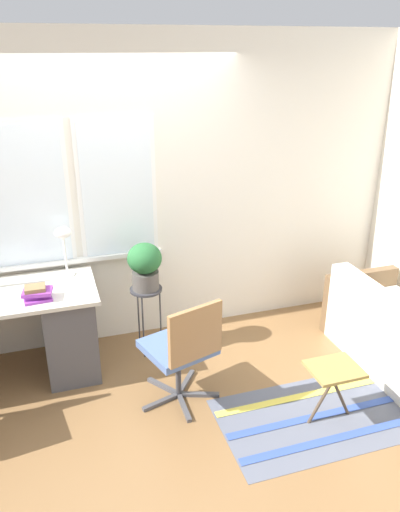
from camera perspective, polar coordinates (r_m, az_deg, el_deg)
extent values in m
plane|color=brown|center=(4.26, -9.15, -14.23)|extent=(14.00, 14.00, 0.00)
cube|color=white|center=(4.36, -11.93, 6.42)|extent=(9.00, 0.06, 2.70)
cube|color=white|center=(4.28, -19.06, 6.41)|extent=(0.67, 0.02, 1.22)
cube|color=white|center=(4.27, -19.06, 6.37)|extent=(0.60, 0.01, 1.15)
cube|color=white|center=(4.32, -9.43, 7.50)|extent=(0.67, 0.02, 1.22)
cube|color=white|center=(4.31, -9.41, 7.47)|extent=(0.60, 0.01, 1.15)
cube|color=white|center=(4.48, -13.51, -0.32)|extent=(1.44, 0.11, 0.04)
cube|color=#4C4C51|center=(4.33, -14.65, -8.16)|extent=(0.40, 0.62, 0.74)
cylinder|color=white|center=(4.33, -14.90, -2.01)|extent=(0.13, 0.13, 0.01)
cylinder|color=white|center=(4.26, -15.14, 0.13)|extent=(0.02, 0.02, 0.34)
ellipsoid|color=white|center=(4.19, -15.41, 2.60)|extent=(0.14, 0.14, 0.09)
cube|color=purple|center=(3.98, -18.05, -4.62)|extent=(0.22, 0.18, 0.02)
cube|color=purple|center=(3.98, -18.16, -4.24)|extent=(0.19, 0.12, 0.03)
cube|color=purple|center=(3.97, -18.11, -3.90)|extent=(0.24, 0.18, 0.03)
cube|color=olive|center=(3.96, -18.34, -3.53)|extent=(0.15, 0.13, 0.03)
cube|color=#47474C|center=(4.02, -4.45, -16.29)|extent=(0.32, 0.13, 0.03)
cube|color=#47474C|center=(3.96, -1.84, -16.89)|extent=(0.04, 0.32, 0.03)
cube|color=#47474C|center=(4.08, -0.12, -15.55)|extent=(0.31, 0.14, 0.03)
cube|color=#47474C|center=(4.20, -1.63, -14.23)|extent=(0.22, 0.28, 0.03)
cube|color=#47474C|center=(4.17, -4.21, -14.65)|extent=(0.21, 0.28, 0.03)
cylinder|color=#333338|center=(3.95, -2.50, -13.09)|extent=(0.04, 0.04, 0.40)
cube|color=#4C6699|center=(3.82, -2.56, -10.32)|extent=(0.59, 0.57, 0.06)
cube|color=olive|center=(3.53, -0.51, -8.89)|extent=(0.43, 0.16, 0.41)
cube|color=white|center=(4.68, 21.93, -9.01)|extent=(0.75, 1.17, 0.41)
cube|color=white|center=(4.33, 19.60, -5.70)|extent=(0.16, 1.17, 0.32)
cube|color=brown|center=(5.06, 17.70, -4.72)|extent=(0.75, 0.09, 0.59)
cylinder|color=#333338|center=(4.33, -6.19, -3.82)|extent=(0.28, 0.28, 0.02)
cylinder|color=#333338|center=(4.50, -4.53, -7.15)|extent=(0.01, 0.01, 0.60)
cylinder|color=#333338|center=(4.56, -7.03, -6.84)|extent=(0.01, 0.01, 0.60)
cylinder|color=#333338|center=(4.38, -6.50, -8.12)|extent=(0.01, 0.01, 0.60)
cylinder|color=#514C47|center=(4.29, -6.24, -2.76)|extent=(0.23, 0.23, 0.16)
ellipsoid|color=#235B2D|center=(4.21, -6.36, -0.27)|extent=(0.29, 0.29, 0.26)
cube|color=#565B6B|center=(3.99, 12.99, -17.50)|extent=(1.42, 0.85, 0.01)
cube|color=#334C99|center=(3.84, 14.88, -19.58)|extent=(1.40, 0.07, 0.00)
cube|color=#334C99|center=(3.99, 12.99, -17.46)|extent=(1.40, 0.07, 0.00)
cube|color=#DBCC4C|center=(4.15, 11.28, -15.47)|extent=(1.40, 0.07, 0.00)
cube|color=olive|center=(3.75, 15.12, -12.36)|extent=(0.36, 0.31, 0.02)
cylinder|color=#4C3D2D|center=(3.85, 13.94, -15.31)|extent=(0.23, 0.02, 0.44)
cylinder|color=#4C3D2D|center=(3.91, 15.59, -14.85)|extent=(0.23, 0.02, 0.44)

